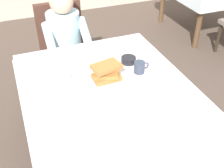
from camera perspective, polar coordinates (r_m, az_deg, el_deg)
name	(u,v)px	position (r m, az deg, el deg)	size (l,w,h in m)	color
ground_plane	(113,168)	(2.32, 0.11, -16.77)	(14.00, 14.00, 0.00)	brown
dining_table_main	(113,106)	(1.84, 0.13, -4.45)	(1.12, 1.52, 0.74)	silver
chair_diner	(63,45)	(2.83, -9.92, 7.85)	(0.44, 0.45, 0.93)	#4C2D23
diner_person	(66,39)	(2.63, -9.45, 9.03)	(0.40, 0.43, 1.12)	silver
plate_breakfast	(108,79)	(1.91, -0.84, 0.95)	(0.28, 0.28, 0.02)	white
breakfast_stack	(106,72)	(1.87, -1.21, 2.49)	(0.21, 0.18, 0.11)	#A36B33
cup_coffee	(140,67)	(1.98, 5.67, 3.45)	(0.11, 0.08, 0.08)	#333D4C
bowl_butter	(128,60)	(2.10, 3.39, 4.95)	(0.11, 0.11, 0.04)	black
syrup_pitcher	(67,76)	(1.91, -9.14, 1.64)	(0.08, 0.08, 0.07)	silver
fork_left_of_plate	(82,88)	(1.85, -6.13, -0.75)	(0.18, 0.01, 0.01)	silver
knife_right_of_plate	(134,76)	(1.96, 4.58, 1.67)	(0.20, 0.01, 0.01)	silver
spoon_near_edge	(126,105)	(1.71, 2.89, -4.28)	(0.15, 0.01, 0.01)	silver
napkin_folded	(72,106)	(1.71, -8.09, -4.51)	(0.17, 0.12, 0.01)	white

